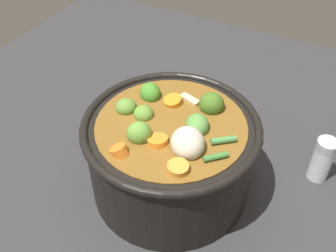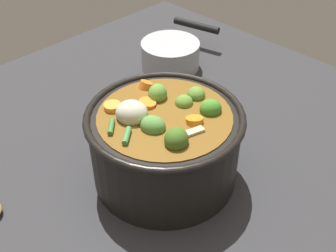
% 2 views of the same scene
% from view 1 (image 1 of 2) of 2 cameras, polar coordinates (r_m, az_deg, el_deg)
% --- Properties ---
extents(ground_plane, '(1.10, 1.10, 0.00)m').
position_cam_1_polar(ground_plane, '(0.65, 0.39, -8.32)').
color(ground_plane, '#2D2D30').
extents(cooking_pot, '(0.26, 0.26, 0.16)m').
position_cam_1_polar(cooking_pot, '(0.60, 0.43, -3.98)').
color(cooking_pot, black).
rests_on(cooking_pot, ground_plane).
extents(salt_shaker, '(0.03, 0.03, 0.08)m').
position_cam_1_polar(salt_shaker, '(0.68, 21.00, -4.44)').
color(salt_shaker, silver).
rests_on(salt_shaker, ground_plane).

